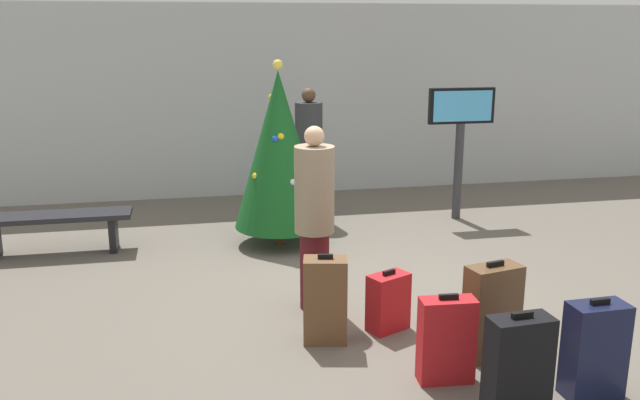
# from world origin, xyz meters

# --- Properties ---
(ground_plane) EXTENTS (16.00, 16.00, 0.00)m
(ground_plane) POSITION_xyz_m (0.00, 0.00, 0.00)
(ground_plane) COLOR #665E54
(back_wall) EXTENTS (16.00, 0.20, 2.96)m
(back_wall) POSITION_xyz_m (0.00, 4.63, 1.48)
(back_wall) COLOR #B7BCC1
(back_wall) RESTS_ON ground_plane
(holiday_tree) EXTENTS (1.11, 1.11, 2.24)m
(holiday_tree) POSITION_xyz_m (-0.55, 1.96, 1.18)
(holiday_tree) COLOR #4C3319
(holiday_tree) RESTS_ON ground_plane
(flight_info_kiosk) EXTENTS (0.92, 0.12, 1.81)m
(flight_info_kiosk) POSITION_xyz_m (2.03, 2.59, 1.28)
(flight_info_kiosk) COLOR #333338
(flight_info_kiosk) RESTS_ON ground_plane
(waiting_bench) EXTENTS (1.78, 0.44, 0.48)m
(waiting_bench) POSITION_xyz_m (-3.21, 2.13, 0.37)
(waiting_bench) COLOR black
(waiting_bench) RESTS_ON ground_plane
(traveller_0) EXTENTS (0.40, 0.40, 1.74)m
(traveller_0) POSITION_xyz_m (-0.51, -0.03, 0.92)
(traveller_0) COLOR #4C1419
(traveller_0) RESTS_ON ground_plane
(traveller_1) EXTENTS (0.53, 0.53, 1.81)m
(traveller_1) POSITION_xyz_m (0.01, 3.02, 0.95)
(traveller_1) COLOR #19594C
(traveller_1) RESTS_ON ground_plane
(suitcase_0) EXTENTS (0.42, 0.24, 0.75)m
(suitcase_0) POSITION_xyz_m (1.15, -1.99, 0.36)
(suitcase_0) COLOR #141938
(suitcase_0) RESTS_ON ground_plane
(suitcase_1) EXTENTS (0.43, 0.22, 0.70)m
(suitcase_1) POSITION_xyz_m (0.19, -1.57, 0.33)
(suitcase_1) COLOR #B2191E
(suitcase_1) RESTS_ON ground_plane
(suitcase_2) EXTENTS (0.40, 0.30, 0.78)m
(suitcase_2) POSITION_xyz_m (-0.56, -0.75, 0.37)
(suitcase_2) COLOR brown
(suitcase_2) RESTS_ON ground_plane
(suitcase_3) EXTENTS (0.44, 0.23, 0.79)m
(suitcase_3) POSITION_xyz_m (0.47, -2.15, 0.37)
(suitcase_3) COLOR black
(suitcase_3) RESTS_ON ground_plane
(suitcase_4) EXTENTS (0.41, 0.34, 0.56)m
(suitcase_4) POSITION_xyz_m (0.03, -0.64, 0.26)
(suitcase_4) COLOR #B2191E
(suitcase_4) RESTS_ON ground_plane
(suitcase_5) EXTENTS (0.47, 0.31, 0.82)m
(suitcase_5) POSITION_xyz_m (0.70, -1.28, 0.39)
(suitcase_5) COLOR brown
(suitcase_5) RESTS_ON ground_plane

